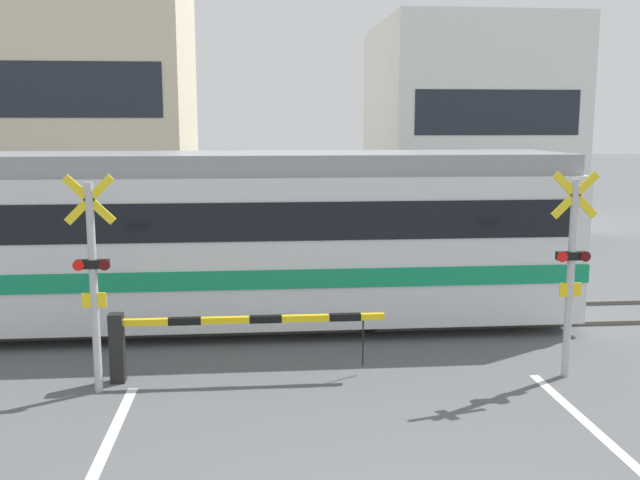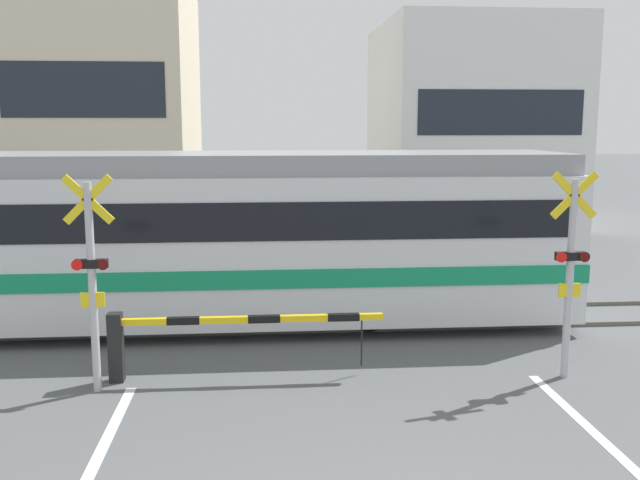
{
  "view_description": "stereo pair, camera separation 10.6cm",
  "coord_description": "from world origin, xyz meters",
  "px_view_note": "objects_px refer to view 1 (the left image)",
  "views": [
    {
      "loc": [
        -1.16,
        -4.63,
        3.67
      ],
      "look_at": [
        0.0,
        8.0,
        1.6
      ],
      "focal_mm": 40.0,
      "sensor_mm": 36.0,
      "label": 1
    },
    {
      "loc": [
        -1.05,
        -4.64,
        3.67
      ],
      "look_at": [
        0.0,
        8.0,
        1.6
      ],
      "focal_mm": 40.0,
      "sensor_mm": 36.0,
      "label": 2
    }
  ],
  "objects_px": {
    "crossing_barrier_near": "(193,333)",
    "pedestrian": "(295,228)",
    "crossing_barrier_far": "(401,258)",
    "crossing_signal_right": "(571,266)",
    "crossing_signal_left": "(93,274)",
    "commuter_train": "(26,237)"
  },
  "relations": [
    {
      "from": "crossing_signal_right",
      "to": "pedestrian",
      "type": "relative_size",
      "value": 1.7
    },
    {
      "from": "pedestrian",
      "to": "crossing_barrier_far",
      "type": "bearing_deg",
      "value": -48.98
    },
    {
      "from": "crossing_barrier_near",
      "to": "pedestrian",
      "type": "bearing_deg",
      "value": 76.36
    },
    {
      "from": "commuter_train",
      "to": "crossing_signal_left",
      "type": "distance_m",
      "value": 3.76
    },
    {
      "from": "commuter_train",
      "to": "crossing_barrier_far",
      "type": "bearing_deg",
      "value": 19.32
    },
    {
      "from": "crossing_barrier_near",
      "to": "pedestrian",
      "type": "xyz_separation_m",
      "value": [
        1.94,
        8.01,
        0.33
      ]
    },
    {
      "from": "crossing_barrier_far",
      "to": "commuter_train",
      "type": "bearing_deg",
      "value": -160.68
    },
    {
      "from": "commuter_train",
      "to": "pedestrian",
      "type": "height_order",
      "value": "commuter_train"
    },
    {
      "from": "commuter_train",
      "to": "crossing_signal_right",
      "type": "distance_m",
      "value": 9.18
    },
    {
      "from": "crossing_barrier_far",
      "to": "crossing_signal_right",
      "type": "distance_m",
      "value": 6.03
    },
    {
      "from": "crossing_signal_right",
      "to": "pedestrian",
      "type": "distance_m",
      "value": 9.09
    },
    {
      "from": "crossing_signal_right",
      "to": "crossing_barrier_near",
      "type": "bearing_deg",
      "value": 176.23
    },
    {
      "from": "crossing_barrier_near",
      "to": "crossing_signal_right",
      "type": "xyz_separation_m",
      "value": [
        5.44,
        -0.36,
        0.96
      ]
    },
    {
      "from": "crossing_barrier_near",
      "to": "crossing_barrier_far",
      "type": "relative_size",
      "value": 1.0
    },
    {
      "from": "commuter_train",
      "to": "crossing_barrier_far",
      "type": "distance_m",
      "value": 7.8
    },
    {
      "from": "crossing_barrier_near",
      "to": "commuter_train",
      "type": "bearing_deg",
      "value": 137.26
    },
    {
      "from": "crossing_barrier_far",
      "to": "crossing_signal_left",
      "type": "bearing_deg",
      "value": -133.05
    },
    {
      "from": "crossing_barrier_near",
      "to": "pedestrian",
      "type": "height_order",
      "value": "pedestrian"
    },
    {
      "from": "crossing_barrier_near",
      "to": "crossing_signal_left",
      "type": "relative_size",
      "value": 1.31
    },
    {
      "from": "crossing_signal_left",
      "to": "crossing_signal_right",
      "type": "relative_size",
      "value": 1.0
    },
    {
      "from": "crossing_signal_left",
      "to": "crossing_signal_right",
      "type": "bearing_deg",
      "value": 0.0
    },
    {
      "from": "commuter_train",
      "to": "crossing_barrier_near",
      "type": "distance_m",
      "value": 4.39
    }
  ]
}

